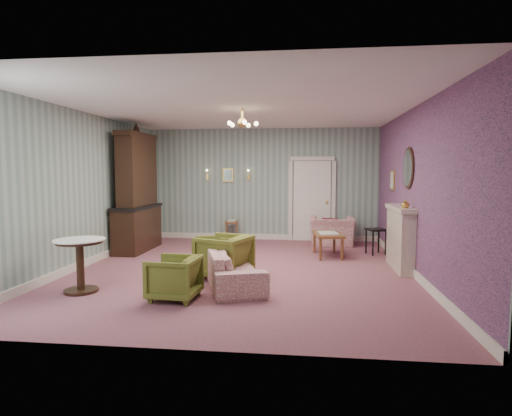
# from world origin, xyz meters

# --- Properties ---
(floor) EXTENTS (7.00, 7.00, 0.00)m
(floor) POSITION_xyz_m (0.00, 0.00, 0.00)
(floor) COLOR #965767
(floor) RESTS_ON ground
(ceiling) EXTENTS (7.00, 7.00, 0.00)m
(ceiling) POSITION_xyz_m (0.00, 0.00, 2.90)
(ceiling) COLOR white
(ceiling) RESTS_ON ground
(wall_back) EXTENTS (6.00, 0.00, 6.00)m
(wall_back) POSITION_xyz_m (0.00, 3.50, 1.45)
(wall_back) COLOR gray
(wall_back) RESTS_ON ground
(wall_front) EXTENTS (6.00, 0.00, 6.00)m
(wall_front) POSITION_xyz_m (0.00, -3.50, 1.45)
(wall_front) COLOR gray
(wall_front) RESTS_ON ground
(wall_left) EXTENTS (0.00, 7.00, 7.00)m
(wall_left) POSITION_xyz_m (-3.00, 0.00, 1.45)
(wall_left) COLOR gray
(wall_left) RESTS_ON ground
(wall_right) EXTENTS (0.00, 7.00, 7.00)m
(wall_right) POSITION_xyz_m (3.00, 0.00, 1.45)
(wall_right) COLOR gray
(wall_right) RESTS_ON ground
(wall_right_floral) EXTENTS (0.00, 7.00, 7.00)m
(wall_right_floral) POSITION_xyz_m (2.98, 0.00, 1.45)
(wall_right_floral) COLOR #BF5F92
(wall_right_floral) RESTS_ON ground
(door) EXTENTS (1.12, 0.12, 2.16)m
(door) POSITION_xyz_m (1.30, 3.46, 1.08)
(door) COLOR white
(door) RESTS_ON floor
(olive_chair_a) EXTENTS (0.66, 0.69, 0.67)m
(olive_chair_a) POSITION_xyz_m (-0.69, -1.87, 0.33)
(olive_chair_a) COLOR olive
(olive_chair_a) RESTS_ON floor
(olive_chair_b) EXTENTS (0.95, 0.98, 0.80)m
(olive_chair_b) POSITION_xyz_m (-0.23, -0.61, 0.40)
(olive_chair_b) COLOR olive
(olive_chair_b) RESTS_ON floor
(olive_chair_c) EXTENTS (0.76, 0.79, 0.66)m
(olive_chair_c) POSITION_xyz_m (-0.53, -0.01, 0.33)
(olive_chair_c) COLOR olive
(olive_chair_c) RESTS_ON floor
(sofa_chintz) EXTENTS (1.15, 2.01, 0.75)m
(sofa_chintz) POSITION_xyz_m (-0.02, -0.98, 0.38)
(sofa_chintz) COLOR #A94462
(sofa_chintz) RESTS_ON floor
(wingback_chair) EXTENTS (1.06, 0.70, 0.92)m
(wingback_chair) POSITION_xyz_m (1.78, 2.84, 0.46)
(wingback_chair) COLOR #A94462
(wingback_chair) RESTS_ON floor
(dresser) EXTENTS (0.60, 1.69, 2.81)m
(dresser) POSITION_xyz_m (-2.65, 1.62, 1.40)
(dresser) COLOR black
(dresser) RESTS_ON floor
(fireplace) EXTENTS (0.30, 1.40, 1.16)m
(fireplace) POSITION_xyz_m (2.86, 0.40, 0.58)
(fireplace) COLOR beige
(fireplace) RESTS_ON floor
(mantel_vase) EXTENTS (0.15, 0.15, 0.15)m
(mantel_vase) POSITION_xyz_m (2.84, 0.00, 1.23)
(mantel_vase) COLOR gold
(mantel_vase) RESTS_ON fireplace
(oval_mirror) EXTENTS (0.04, 0.76, 0.84)m
(oval_mirror) POSITION_xyz_m (2.96, 0.40, 1.85)
(oval_mirror) COLOR white
(oval_mirror) RESTS_ON wall_right
(framed_print) EXTENTS (0.04, 0.34, 0.42)m
(framed_print) POSITION_xyz_m (2.97, 1.75, 1.60)
(framed_print) COLOR gold
(framed_print) RESTS_ON wall_right
(coffee_table) EXTENTS (0.67, 1.05, 0.50)m
(coffee_table) POSITION_xyz_m (1.61, 1.42, 0.25)
(coffee_table) COLOR brown
(coffee_table) RESTS_ON floor
(side_table_black) EXTENTS (0.48, 0.48, 0.56)m
(side_table_black) POSITION_xyz_m (2.65, 1.73, 0.28)
(side_table_black) COLOR black
(side_table_black) RESTS_ON floor
(pedestal_table) EXTENTS (0.88, 0.88, 0.80)m
(pedestal_table) POSITION_xyz_m (-2.18, -1.69, 0.40)
(pedestal_table) COLOR black
(pedestal_table) RESTS_ON floor
(nesting_table) EXTENTS (0.39, 0.47, 0.56)m
(nesting_table) POSITION_xyz_m (-0.75, 3.15, 0.28)
(nesting_table) COLOR brown
(nesting_table) RESTS_ON floor
(gilt_mirror_back) EXTENTS (0.28, 0.06, 0.36)m
(gilt_mirror_back) POSITION_xyz_m (-0.90, 3.46, 1.70)
(gilt_mirror_back) COLOR gold
(gilt_mirror_back) RESTS_ON wall_back
(sconce_left) EXTENTS (0.16, 0.12, 0.30)m
(sconce_left) POSITION_xyz_m (-1.45, 3.44, 1.70)
(sconce_left) COLOR gold
(sconce_left) RESTS_ON wall_back
(sconce_right) EXTENTS (0.16, 0.12, 0.30)m
(sconce_right) POSITION_xyz_m (-0.35, 3.44, 1.70)
(sconce_right) COLOR gold
(sconce_right) RESTS_ON wall_back
(chandelier) EXTENTS (0.56, 0.56, 0.36)m
(chandelier) POSITION_xyz_m (0.00, 0.00, 2.63)
(chandelier) COLOR gold
(chandelier) RESTS_ON ceiling
(burgundy_cushion) EXTENTS (0.41, 0.28, 0.39)m
(burgundy_cushion) POSITION_xyz_m (1.73, 2.69, 0.48)
(burgundy_cushion) COLOR maroon
(burgundy_cushion) RESTS_ON wingback_chair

